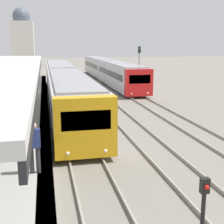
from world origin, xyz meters
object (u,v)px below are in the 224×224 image
object	(u,v)px
signal_post_near	(203,211)
signal_mast_far	(139,62)
train_near	(64,84)
person_on_platform	(34,145)
train_far	(108,70)

from	to	relation	value
signal_post_near	signal_mast_far	xyz separation A→B (m)	(6.99, 27.89, 1.74)
signal_mast_far	train_near	bearing A→B (deg)	-143.36
person_on_platform	signal_mast_far	xyz separation A→B (m)	(10.83, 24.13, 1.09)
person_on_platform	signal_post_near	distance (m)	5.41
signal_post_near	signal_mast_far	world-z (taller)	signal_mast_far
train_far	signal_mast_far	size ratio (longest dim) A/B	6.15
person_on_platform	signal_post_near	world-z (taller)	person_on_platform
train_near	signal_post_near	world-z (taller)	train_near
person_on_platform	signal_post_near	size ratio (longest dim) A/B	0.80
person_on_platform	train_far	distance (m)	33.66
train_near	train_far	bearing A→B (deg)	65.00
person_on_platform	train_near	xyz separation A→B (m)	(2.02, 17.58, -0.27)
train_near	signal_mast_far	distance (m)	11.07
train_far	signal_post_near	size ratio (longest dim) A/B	14.07
train_near	signal_mast_far	bearing A→B (deg)	36.64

